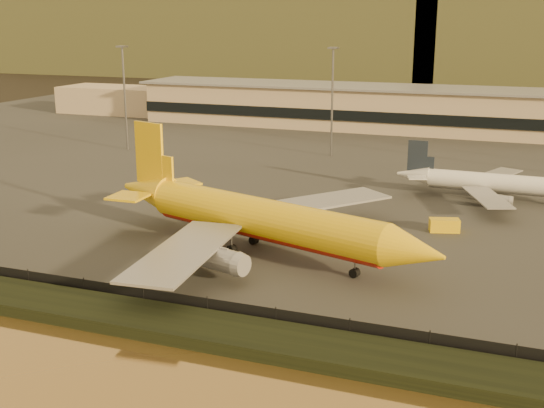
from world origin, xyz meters
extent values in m
plane|color=black|center=(0.00, 0.00, 0.00)|extent=(900.00, 900.00, 0.00)
cube|color=black|center=(0.00, -17.00, 0.70)|extent=(320.00, 7.00, 1.40)
cube|color=#2D2D2D|center=(0.00, 95.00, 0.10)|extent=(320.00, 220.00, 0.20)
cube|color=black|center=(0.00, -13.00, 1.30)|extent=(300.00, 0.05, 2.20)
cube|color=tan|center=(0.00, 125.00, 6.20)|extent=(160.00, 22.00, 12.00)
cube|color=black|center=(0.00, 113.80, 5.20)|extent=(160.00, 0.60, 3.00)
cube|color=gray|center=(0.00, 125.00, 12.50)|extent=(164.00, 24.00, 0.60)
cube|color=tan|center=(-95.00, 129.00, 4.70)|extent=(50.00, 18.00, 9.00)
cylinder|color=slate|center=(-60.00, 70.00, 12.70)|extent=(0.50, 0.50, 25.00)
cube|color=slate|center=(-60.00, 70.00, 25.40)|extent=(2.20, 2.20, 0.40)
cylinder|color=slate|center=(-10.00, 80.00, 12.70)|extent=(0.50, 0.50, 25.00)
cube|color=slate|center=(-10.00, 80.00, 25.40)|extent=(2.20, 2.20, 0.40)
cube|color=brown|center=(-140.00, 340.00, 27.50)|extent=(260.00, 160.00, 55.00)
cylinder|color=yellow|center=(0.49, 8.47, 5.40)|extent=(37.81, 16.36, 5.47)
cylinder|color=#B1190A|center=(0.49, 8.47, 4.44)|extent=(36.45, 14.90, 4.27)
cone|color=yellow|center=(22.12, 1.83, 5.40)|extent=(8.65, 7.39, 5.47)
cone|color=yellow|center=(-22.13, 15.43, 5.81)|extent=(10.66, 8.01, 5.47)
cube|color=yellow|center=(-21.13, 15.12, 11.83)|extent=(5.66, 2.12, 9.57)
cube|color=yellow|center=(-18.51, 20.04, 6.22)|extent=(7.29, 7.28, 0.33)
cube|color=yellow|center=(-21.73, 9.58, 6.22)|extent=(5.34, 5.28, 0.33)
cube|color=gray|center=(3.77, 22.71, 4.44)|extent=(20.64, 23.02, 0.33)
cylinder|color=gray|center=(5.24, 18.54, 2.94)|extent=(6.92, 4.73, 3.01)
cube|color=gray|center=(-4.79, -5.15, 4.44)|extent=(9.37, 24.22, 0.33)
cylinder|color=gray|center=(-1.23, -2.52, 2.94)|extent=(6.92, 4.73, 3.01)
cylinder|color=black|center=(14.32, 4.22, 0.80)|extent=(1.43, 1.27, 1.20)
cylinder|color=slate|center=(14.32, 4.22, 1.43)|extent=(0.21, 0.21, 2.46)
cylinder|color=black|center=(-4.00, 7.28, 0.80)|extent=(1.43, 1.27, 1.20)
cylinder|color=slate|center=(-4.00, 7.28, 1.43)|extent=(0.21, 0.21, 2.46)
cylinder|color=black|center=(-2.55, 11.99, 0.80)|extent=(1.43, 1.27, 1.20)
cylinder|color=slate|center=(-2.55, 11.99, 1.43)|extent=(0.21, 0.21, 2.46)
cylinder|color=white|center=(28.84, 50.84, 3.34)|extent=(23.83, 3.77, 3.30)
cylinder|color=gray|center=(28.84, 50.84, 2.76)|extent=(23.16, 3.04, 2.58)
cone|color=white|center=(13.98, 51.13, 3.58)|extent=(6.01, 3.42, 3.30)
cube|color=#1B2331|center=(14.64, 51.12, 7.22)|extent=(3.64, 0.34, 5.78)
cube|color=white|center=(15.37, 54.41, 3.83)|extent=(4.15, 4.05, 0.20)
cube|color=white|center=(15.24, 47.80, 3.83)|extent=(4.07, 3.96, 0.20)
cube|color=gray|center=(28.36, 59.93, 2.76)|extent=(10.09, 15.48, 0.20)
cylinder|color=gray|center=(29.97, 57.67, 1.85)|extent=(4.00, 1.89, 1.82)
cube|color=gray|center=(28.00, 41.77, 2.76)|extent=(9.61, 15.53, 0.20)
cylinder|color=gray|center=(29.69, 43.97, 1.85)|extent=(4.00, 1.89, 1.82)
cylinder|color=black|center=(26.33, 49.40, 0.56)|extent=(0.74, 0.59, 0.73)
cylinder|color=slate|center=(26.33, 49.40, 0.94)|extent=(0.17, 0.17, 1.49)
cylinder|color=black|center=(26.39, 52.37, 0.56)|extent=(0.74, 0.59, 0.73)
cylinder|color=slate|center=(26.39, 52.37, 0.94)|extent=(0.17, 0.17, 1.49)
cube|color=yellow|center=(22.64, 27.85, 1.21)|extent=(4.89, 3.22, 2.03)
cube|color=white|center=(-22.92, 32.46, 0.99)|extent=(3.75, 2.27, 1.57)
camera|label=1|loc=(32.74, -75.18, 31.85)|focal=45.00mm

